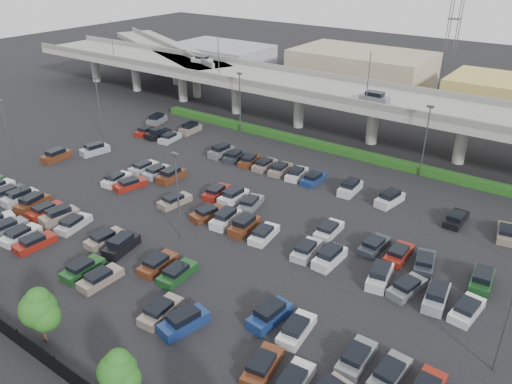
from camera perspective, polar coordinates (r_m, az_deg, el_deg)
ground at (r=61.86m, az=-3.47°, el=-2.11°), size 280.00×280.00×0.00m
overpass at (r=84.70m, az=10.20°, el=10.67°), size 150.00×13.00×15.80m
on_ramp at (r=123.42m, az=-10.18°, el=15.60°), size 50.93×30.13×8.80m
hedge at (r=80.68m, az=7.75°, el=5.22°), size 66.00×1.60×1.10m
fence at (r=47.12m, az=-26.11°, el=-14.35°), size 70.00×0.10×2.00m
tree_row at (r=45.47m, az=-24.70°, el=-11.41°), size 65.07×3.66×5.94m
parked_cars at (r=59.83m, az=-6.57°, el=-2.64°), size 63.15×41.69×1.67m
light_poles at (r=62.99m, az=-5.41°, el=4.65°), size 66.90×48.38×10.30m
distant_buildings at (r=109.10m, az=23.26°, el=10.77°), size 138.00×24.00×9.00m
comm_tower at (r=120.59m, az=21.84°, el=18.18°), size 2.40×2.40×30.00m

